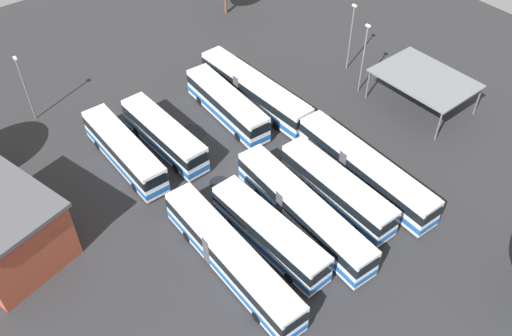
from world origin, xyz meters
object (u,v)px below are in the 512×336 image
(bus_row0_slot1, at_px, (164,135))
(lamp_post_mid_lot, at_px, (351,35))
(bus_row1_slot4, at_px, (364,168))
(bus_row0_slot0, at_px, (124,150))
(bus_row0_slot4, at_px, (254,90))
(bus_row1_slot3, at_px, (337,188))
(bus_row1_slot2, at_px, (302,210))
(bus_row1_slot1, at_px, (269,232))
(lamp_post_far_corner, at_px, (25,86))
(bus_row1_slot0, at_px, (231,257))
(lamp_post_by_building, at_px, (363,56))
(maintenance_shelter, at_px, (425,79))
(bus_row0_slot3, at_px, (227,104))

(bus_row0_slot1, relative_size, lamp_post_mid_lot, 1.43)
(bus_row1_slot4, distance_m, lamp_post_mid_lot, 19.93)
(bus_row0_slot0, distance_m, bus_row0_slot4, 16.17)
(bus_row0_slot0, xyz_separation_m, bus_row1_slot3, (16.55, 12.69, 0.00))
(bus_row1_slot2, bearing_deg, bus_row1_slot1, -87.37)
(bus_row1_slot1, xyz_separation_m, lamp_post_far_corner, (-29.48, -8.95, 2.46))
(bus_row1_slot0, height_order, bus_row1_slot2, same)
(bus_row0_slot4, distance_m, lamp_post_mid_lot, 13.59)
(bus_row1_slot2, relative_size, bus_row1_slot3, 1.28)
(bus_row1_slot4, height_order, lamp_post_by_building, lamp_post_by_building)
(maintenance_shelter, bearing_deg, lamp_post_far_corner, -124.95)
(bus_row0_slot3, relative_size, bus_row1_slot3, 0.99)
(bus_row0_slot3, height_order, lamp_post_mid_lot, lamp_post_mid_lot)
(bus_row0_slot4, xyz_separation_m, bus_row1_slot4, (16.33, 0.43, 0.00))
(bus_row0_slot1, xyz_separation_m, bus_row1_slot1, (16.46, 0.30, 0.00))
(lamp_post_mid_lot, distance_m, lamp_post_far_corner, 36.50)
(bus_row1_slot0, height_order, lamp_post_far_corner, lamp_post_far_corner)
(bus_row0_slot3, bearing_deg, bus_row0_slot0, -90.76)
(bus_row0_slot0, height_order, lamp_post_mid_lot, lamp_post_mid_lot)
(bus_row0_slot3, bearing_deg, bus_row1_slot1, -24.64)
(bus_row1_slot0, relative_size, bus_row1_slot3, 1.28)
(maintenance_shelter, relative_size, lamp_post_far_corner, 1.35)
(bus_row0_slot3, relative_size, bus_row1_slot4, 0.77)
(bus_row1_slot3, bearing_deg, lamp_post_far_corner, -149.78)
(bus_row1_slot0, xyz_separation_m, lamp_post_far_corner, (-29.54, -4.89, 2.46))
(bus_row0_slot0, relative_size, bus_row1_slot4, 0.78)
(bus_row1_slot3, bearing_deg, bus_row0_slot1, -152.67)
(bus_row0_slot1, xyz_separation_m, bus_row0_slot3, (-0.18, 7.93, 0.00))
(bus_row1_slot4, xyz_separation_m, lamp_post_by_building, (-10.80, 10.54, 2.84))
(bus_row1_slot3, relative_size, maintenance_shelter, 1.21)
(lamp_post_by_building, xyz_separation_m, lamp_post_far_corner, (-18.12, -31.47, -0.38))
(bus_row0_slot4, relative_size, bus_row1_slot1, 1.30)
(bus_row0_slot1, bearing_deg, lamp_post_far_corner, -146.41)
(lamp_post_by_building, bearing_deg, bus_row0_slot4, -116.74)
(bus_row1_slot3, distance_m, lamp_post_by_building, 18.44)
(bus_row1_slot4, bearing_deg, maintenance_shelter, 108.45)
(bus_row0_slot3, bearing_deg, lamp_post_mid_lot, 86.42)
(bus_row0_slot0, relative_size, maintenance_shelter, 1.20)
(lamp_post_mid_lot, bearing_deg, lamp_post_by_building, -28.40)
(bus_row0_slot3, relative_size, bus_row0_slot4, 0.77)
(bus_row1_slot1, xyz_separation_m, lamp_post_mid_lot, (-15.56, 24.80, 2.77))
(bus_row0_slot3, xyz_separation_m, lamp_post_far_corner, (-12.84, -16.58, 2.46))
(bus_row0_slot4, distance_m, maintenance_shelter, 18.55)
(bus_row0_slot1, bearing_deg, maintenance_shelter, 66.64)
(bus_row1_slot1, bearing_deg, bus_row1_slot2, 92.63)
(bus_row0_slot4, relative_size, bus_row1_slot4, 1.00)
(bus_row0_slot0, distance_m, bus_row1_slot1, 17.42)
(lamp_post_far_corner, bearing_deg, bus_row0_slot4, 58.43)
(bus_row0_slot1, relative_size, lamp_post_far_corner, 1.55)
(lamp_post_far_corner, bearing_deg, bus_row0_slot3, 52.23)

